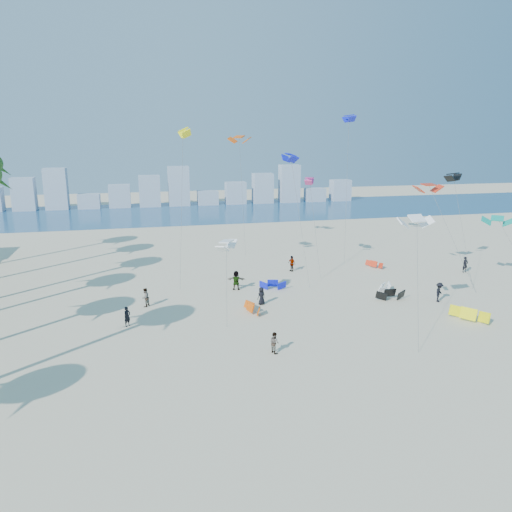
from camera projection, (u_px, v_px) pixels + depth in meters
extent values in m
plane|color=beige|center=(268.00, 397.00, 28.77)|extent=(220.00, 220.00, 0.00)
plane|color=navy|center=(176.00, 213.00, 96.82)|extent=(220.00, 220.00, 0.00)
imported|color=black|center=(127.00, 317.00, 39.22)|extent=(0.71, 0.70, 1.65)
imported|color=gray|center=(274.00, 343.00, 34.48)|extent=(0.80, 0.89, 1.52)
imported|color=black|center=(261.00, 296.00, 44.30)|extent=(0.94, 0.81, 1.62)
imported|color=gray|center=(292.00, 264.00, 55.11)|extent=(0.87, 1.12, 1.77)
imported|color=black|center=(439.00, 292.00, 44.99)|extent=(1.32, 1.30, 1.82)
imported|color=gray|center=(236.00, 280.00, 48.50)|extent=(1.88, 1.04, 1.93)
imported|color=black|center=(465.00, 265.00, 54.63)|extent=(0.70, 0.50, 1.80)
imported|color=gray|center=(145.00, 297.00, 43.74)|extent=(1.01, 1.05, 1.70)
cylinder|color=#595959|center=(227.00, 282.00, 40.92)|extent=(0.90, 4.78, 5.98)
cylinder|color=#595959|center=(300.00, 221.00, 49.61)|extent=(1.02, 4.07, 12.96)
cylinder|color=#595959|center=(452.00, 238.00, 48.76)|extent=(2.62, 5.65, 10.02)
cylinder|color=#595959|center=(182.00, 210.00, 48.16)|extent=(1.07, 2.38, 15.43)
cylinder|color=#595959|center=(315.00, 228.00, 52.63)|extent=(0.63, 2.71, 10.45)
cylinder|color=#595959|center=(242.00, 197.00, 61.80)|extent=(0.32, 2.24, 14.69)
cylinder|color=#595959|center=(463.00, 230.00, 50.03)|extent=(0.19, 5.24, 11.00)
cylinder|color=#595959|center=(418.00, 283.00, 36.08)|extent=(1.97, 4.77, 8.73)
cylinder|color=#595959|center=(347.00, 189.00, 59.24)|extent=(2.08, 5.25, 17.23)
cube|color=#9EADBF|center=(24.00, 194.00, 98.93)|extent=(4.40, 3.00, 6.60)
cube|color=#9EADBF|center=(56.00, 189.00, 100.09)|extent=(4.40, 3.00, 8.40)
cube|color=#9EADBF|center=(89.00, 201.00, 102.11)|extent=(4.40, 3.00, 3.00)
cube|color=#9EADBF|center=(120.00, 196.00, 103.27)|extent=(4.40, 3.00, 4.80)
cube|color=#9EADBF|center=(150.00, 191.00, 104.42)|extent=(4.40, 3.00, 6.60)
cube|color=#9EADBF|center=(179.00, 186.00, 105.58)|extent=(4.40, 3.00, 8.40)
cube|color=#9EADBF|center=(208.00, 198.00, 107.60)|extent=(4.40, 3.00, 3.00)
cube|color=#9EADBF|center=(236.00, 193.00, 108.76)|extent=(4.40, 3.00, 4.80)
cube|color=#9EADBF|center=(263.00, 188.00, 109.91)|extent=(4.40, 3.00, 6.60)
cube|color=#9EADBF|center=(289.00, 184.00, 111.07)|extent=(4.40, 3.00, 8.40)
cube|color=#9EADBF|center=(315.00, 195.00, 113.09)|extent=(4.40, 3.00, 3.00)
cube|color=#9EADBF|center=(340.00, 190.00, 114.24)|extent=(4.40, 3.00, 4.80)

